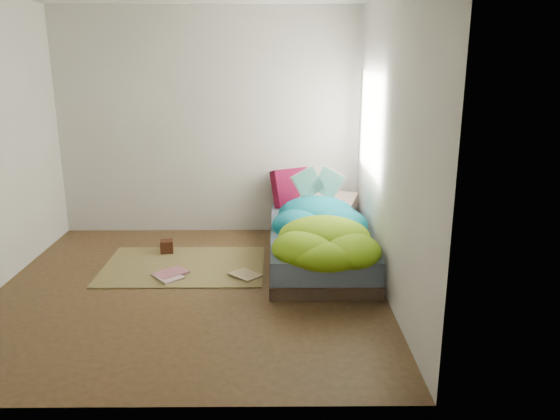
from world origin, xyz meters
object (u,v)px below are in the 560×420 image
object	(u,v)px
open_book	(318,174)
floor_book_b	(165,270)
bed	(318,245)
floor_book_a	(158,279)
pillow_magenta	(291,188)
wooden_box	(167,246)

from	to	relation	value
open_book	floor_book_b	bearing A→B (deg)	-153.44
bed	floor_book_a	xyz separation A→B (m)	(-1.55, -0.55, -0.15)
floor_book_a	floor_book_b	size ratio (longest dim) A/B	0.98
floor_book_a	bed	bearing A→B (deg)	-20.28
open_book	pillow_magenta	bearing A→B (deg)	121.17
floor_book_b	floor_book_a	bearing A→B (deg)	-49.83
bed	wooden_box	world-z (taller)	bed
floor_book_a	floor_book_b	world-z (taller)	floor_book_b
bed	pillow_magenta	size ratio (longest dim) A/B	4.55
floor_book_b	wooden_box	bearing A→B (deg)	144.91
open_book	wooden_box	size ratio (longest dim) A/B	3.48
pillow_magenta	wooden_box	world-z (taller)	pillow_magenta
wooden_box	floor_book_a	bearing A→B (deg)	-85.58
open_book	wooden_box	bearing A→B (deg)	-172.09
bed	pillow_magenta	world-z (taller)	pillow_magenta
floor_book_a	wooden_box	bearing A→B (deg)	54.51
floor_book_a	pillow_magenta	bearing A→B (deg)	8.66
pillow_magenta	open_book	size ratio (longest dim) A/B	0.95
pillow_magenta	open_book	world-z (taller)	open_book
floor_book_b	open_book	bearing A→B (deg)	73.06
open_book	floor_book_b	distance (m)	1.91
open_book	floor_book_a	size ratio (longest dim) A/B	1.59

